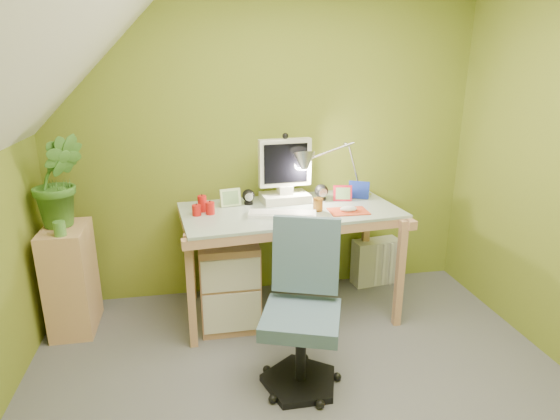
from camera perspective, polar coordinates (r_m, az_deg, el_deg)
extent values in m
cube|color=olive|center=(3.55, -1.80, 8.32)|extent=(3.20, 0.01, 2.40)
cube|color=white|center=(1.92, -25.99, 18.11)|extent=(1.10, 3.20, 1.10)
cube|color=white|center=(3.11, 0.29, -0.49)|extent=(0.47, 0.24, 0.02)
cube|color=#BB3C1D|center=(3.23, 8.33, -0.15)|extent=(0.26, 0.19, 0.01)
ellipsoid|color=silver|center=(3.22, 8.35, 0.14)|extent=(0.12, 0.08, 0.04)
cylinder|color=#985916|center=(3.21, 4.64, 0.67)|extent=(0.08, 0.08, 0.09)
cube|color=red|center=(3.46, 7.63, 2.05)|extent=(0.14, 0.05, 0.12)
cube|color=navy|center=(3.54, 9.59, 2.44)|extent=(0.14, 0.09, 0.13)
cube|color=#C2E19B|center=(3.32, -6.07, 1.53)|extent=(0.15, 0.05, 0.13)
cube|color=tan|center=(3.50, -24.11, -7.68)|extent=(0.27, 0.42, 0.74)
imported|color=#3B7125|center=(3.33, -25.37, 3.25)|extent=(0.39, 0.35, 0.61)
cylinder|color=#4E8939|center=(3.21, -25.27, -2.06)|extent=(0.08, 0.08, 0.09)
cube|color=silver|center=(3.99, 11.54, -6.16)|extent=(0.40, 0.20, 0.38)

